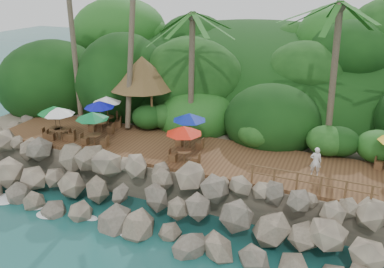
% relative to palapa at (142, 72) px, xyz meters
% --- Properties ---
extents(ground, '(140.00, 140.00, 0.00)m').
position_rel_palapa_xyz_m(ground, '(5.34, -9.87, -5.79)').
color(ground, '#19514F').
rests_on(ground, ground).
extents(land_base, '(32.00, 25.20, 2.10)m').
position_rel_palapa_xyz_m(land_base, '(5.34, 6.13, -4.74)').
color(land_base, gray).
rests_on(land_base, ground).
extents(jungle_hill, '(44.80, 28.00, 15.40)m').
position_rel_palapa_xyz_m(jungle_hill, '(5.34, 13.63, -5.79)').
color(jungle_hill, '#143811').
rests_on(jungle_hill, ground).
extents(seawall, '(29.00, 4.00, 2.30)m').
position_rel_palapa_xyz_m(seawall, '(5.34, -7.87, -4.64)').
color(seawall, gray).
rests_on(seawall, ground).
extents(terrace, '(26.00, 5.00, 0.20)m').
position_rel_palapa_xyz_m(terrace, '(5.34, -3.87, -3.59)').
color(terrace, brown).
rests_on(terrace, land_base).
extents(jungle_foliage, '(44.00, 16.00, 12.00)m').
position_rel_palapa_xyz_m(jungle_foliage, '(5.34, 5.13, -5.79)').
color(jungle_foliage, '#143811').
rests_on(jungle_foliage, ground).
extents(foam_line, '(25.20, 0.80, 0.06)m').
position_rel_palapa_xyz_m(foam_line, '(5.34, -9.57, -5.76)').
color(foam_line, white).
rests_on(foam_line, ground).
extents(palapa, '(4.82, 4.82, 4.60)m').
position_rel_palapa_xyz_m(palapa, '(0.00, 0.00, 0.00)').
color(palapa, brown).
rests_on(palapa, ground).
extents(dining_clusters, '(22.51, 5.21, 2.17)m').
position_rel_palapa_xyz_m(dining_clusters, '(3.78, -4.24, -1.68)').
color(dining_clusters, brown).
rests_on(dining_clusters, terrace).
extents(railing, '(6.10, 0.10, 1.00)m').
position_rel_palapa_xyz_m(railing, '(12.32, -6.22, -2.88)').
color(railing, brown).
rests_on(railing, terrace).
extents(waiter, '(0.63, 0.46, 1.58)m').
position_rel_palapa_xyz_m(waiter, '(12.39, -4.26, -2.70)').
color(waiter, silver).
rests_on(waiter, terrace).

